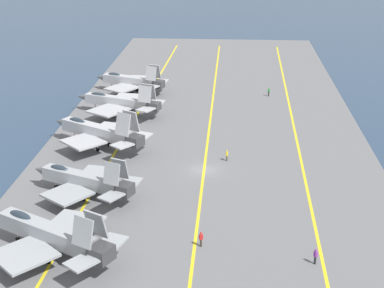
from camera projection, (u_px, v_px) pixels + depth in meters
ground_plane at (204, 172)px, 83.30m from camera, size 2000.00×2000.00×0.00m
carrier_deck at (204, 171)px, 83.23m from camera, size 186.34×50.82×0.40m
deck_stripe_foul_line at (304, 173)px, 82.25m from camera, size 167.68×3.73×0.01m
deck_stripe_centerline at (204, 170)px, 83.15m from camera, size 167.70×0.36×0.01m
deck_stripe_edge_line at (107, 167)px, 84.05m from camera, size 167.65×5.01×0.01m
parked_jet_nearest at (49, 234)px, 61.47m from camera, size 13.50×16.73×6.47m
parked_jet_second at (83, 180)px, 74.65m from camera, size 12.26×15.19×5.87m
parked_jet_third at (98, 131)px, 90.06m from camera, size 13.23×16.96×6.89m
parked_jet_fourth at (119, 102)px, 105.27m from camera, size 14.29×16.90×6.12m
parked_jet_fifth at (131, 81)px, 118.26m from camera, size 13.31×15.38×6.10m
crew_yellow_vest at (227, 155)px, 85.90m from camera, size 0.43×0.34×1.64m
crew_green_vest at (269, 92)px, 116.46m from camera, size 0.36×0.44×1.71m
crew_purple_vest at (315, 256)px, 60.46m from camera, size 0.46×0.42×1.78m
crew_red_vest at (201, 238)px, 63.66m from camera, size 0.41×0.46×1.79m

